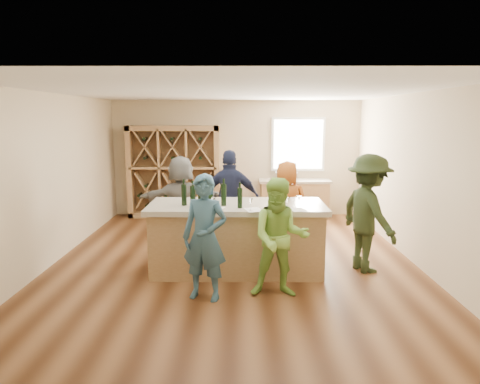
{
  "coord_description": "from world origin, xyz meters",
  "views": [
    {
      "loc": [
        0.12,
        -6.94,
        2.41
      ],
      "look_at": [
        0.1,
        0.2,
        1.15
      ],
      "focal_mm": 32.0,
      "sensor_mm": 36.0,
      "label": 1
    }
  ],
  "objects_px": {
    "wine_bottle_e": "(224,195)",
    "wine_rack": "(174,172)",
    "person_near_left": "(205,238)",
    "sink": "(286,176)",
    "wine_bottle_d": "(211,196)",
    "person_near_right": "(280,238)",
    "wine_bottle_c": "(200,195)",
    "person_far_right": "(287,205)",
    "wine_bottle_b": "(193,197)",
    "person_far_left": "(181,201)",
    "person_far_mid": "(231,199)",
    "tasting_counter_base": "(237,240)",
    "wine_bottle_f": "(240,198)",
    "wine_bottle_a": "(184,195)",
    "person_server": "(368,213)"
  },
  "relations": [
    {
      "from": "sink",
      "to": "wine_bottle_e",
      "type": "height_order",
      "value": "wine_bottle_e"
    },
    {
      "from": "wine_bottle_c",
      "to": "person_far_right",
      "type": "height_order",
      "value": "person_far_right"
    },
    {
      "from": "person_far_right",
      "to": "wine_bottle_a",
      "type": "bearing_deg",
      "value": 39.14
    },
    {
      "from": "tasting_counter_base",
      "to": "person_far_right",
      "type": "relative_size",
      "value": 1.6
    },
    {
      "from": "person_near_right",
      "to": "person_far_mid",
      "type": "height_order",
      "value": "person_far_mid"
    },
    {
      "from": "sink",
      "to": "person_far_mid",
      "type": "distance_m",
      "value": 2.75
    },
    {
      "from": "sink",
      "to": "tasting_counter_base",
      "type": "relative_size",
      "value": 0.21
    },
    {
      "from": "wine_bottle_a",
      "to": "person_near_right",
      "type": "xyz_separation_m",
      "value": [
        1.39,
        -0.85,
        -0.43
      ]
    },
    {
      "from": "tasting_counter_base",
      "to": "wine_bottle_d",
      "type": "xyz_separation_m",
      "value": [
        -0.39,
        -0.2,
        0.73
      ]
    },
    {
      "from": "person_near_left",
      "to": "wine_bottle_f",
      "type": "relative_size",
      "value": 5.61
    },
    {
      "from": "wine_rack",
      "to": "sink",
      "type": "relative_size",
      "value": 4.06
    },
    {
      "from": "wine_bottle_b",
      "to": "person_far_left",
      "type": "height_order",
      "value": "person_far_left"
    },
    {
      "from": "person_far_left",
      "to": "wine_bottle_e",
      "type": "bearing_deg",
      "value": 113.8
    },
    {
      "from": "wine_bottle_d",
      "to": "person_server",
      "type": "xyz_separation_m",
      "value": [
        2.44,
        0.22,
        -0.31
      ]
    },
    {
      "from": "wine_bottle_e",
      "to": "person_far_right",
      "type": "distance_m",
      "value": 1.82
    },
    {
      "from": "person_near_left",
      "to": "sink",
      "type": "bearing_deg",
      "value": 88.2
    },
    {
      "from": "wine_bottle_e",
      "to": "person_near_left",
      "type": "distance_m",
      "value": 1.03
    },
    {
      "from": "person_near_left",
      "to": "wine_bottle_f",
      "type": "height_order",
      "value": "person_near_left"
    },
    {
      "from": "wine_bottle_e",
      "to": "person_near_left",
      "type": "bearing_deg",
      "value": -103.08
    },
    {
      "from": "wine_bottle_c",
      "to": "wine_bottle_f",
      "type": "height_order",
      "value": "same"
    },
    {
      "from": "tasting_counter_base",
      "to": "person_near_left",
      "type": "bearing_deg",
      "value": -111.28
    },
    {
      "from": "wine_bottle_e",
      "to": "person_near_right",
      "type": "relative_size",
      "value": 0.21
    },
    {
      "from": "wine_bottle_c",
      "to": "person_near_left",
      "type": "bearing_deg",
      "value": -81.49
    },
    {
      "from": "wine_bottle_c",
      "to": "person_far_mid",
      "type": "distance_m",
      "value": 1.41
    },
    {
      "from": "wine_bottle_a",
      "to": "wine_bottle_d",
      "type": "distance_m",
      "value": 0.42
    },
    {
      "from": "wine_bottle_a",
      "to": "wine_bottle_d",
      "type": "height_order",
      "value": "wine_bottle_a"
    },
    {
      "from": "wine_bottle_a",
      "to": "person_far_mid",
      "type": "distance_m",
      "value": 1.54
    },
    {
      "from": "person_far_left",
      "to": "wine_bottle_a",
      "type": "bearing_deg",
      "value": 93.15
    },
    {
      "from": "sink",
      "to": "wine_bottle_b",
      "type": "height_order",
      "value": "wine_bottle_b"
    },
    {
      "from": "wine_bottle_a",
      "to": "person_far_mid",
      "type": "height_order",
      "value": "person_far_mid"
    },
    {
      "from": "tasting_counter_base",
      "to": "person_near_right",
      "type": "distance_m",
      "value": 1.17
    },
    {
      "from": "sink",
      "to": "wine_bottle_d",
      "type": "distance_m",
      "value": 4.16
    },
    {
      "from": "wine_rack",
      "to": "wine_bottle_c",
      "type": "relative_size",
      "value": 7.33
    },
    {
      "from": "wine_bottle_e",
      "to": "wine_bottle_f",
      "type": "relative_size",
      "value": 1.11
    },
    {
      "from": "wine_bottle_d",
      "to": "wine_bottle_e",
      "type": "relative_size",
      "value": 0.92
    },
    {
      "from": "wine_bottle_e",
      "to": "wine_rack",
      "type": "bearing_deg",
      "value": 109.36
    },
    {
      "from": "person_near_left",
      "to": "wine_bottle_d",
      "type": "bearing_deg",
      "value": 105.21
    },
    {
      "from": "sink",
      "to": "person_far_mid",
      "type": "xyz_separation_m",
      "value": [
        -1.27,
        -2.43,
        -0.1
      ]
    },
    {
      "from": "wine_bottle_b",
      "to": "person_far_left",
      "type": "relative_size",
      "value": 0.19
    },
    {
      "from": "person_far_mid",
      "to": "person_far_right",
      "type": "height_order",
      "value": "person_far_mid"
    },
    {
      "from": "wine_bottle_e",
      "to": "person_far_right",
      "type": "bearing_deg",
      "value": 51.22
    },
    {
      "from": "wine_bottle_c",
      "to": "person_server",
      "type": "distance_m",
      "value": 2.63
    },
    {
      "from": "sink",
      "to": "wine_bottle_a",
      "type": "xyz_separation_m",
      "value": [
        -1.95,
        -3.77,
        0.23
      ]
    },
    {
      "from": "sink",
      "to": "person_server",
      "type": "distance_m",
      "value": 3.75
    },
    {
      "from": "wine_bottle_e",
      "to": "person_far_mid",
      "type": "xyz_separation_m",
      "value": [
        0.07,
        1.36,
        -0.34
      ]
    },
    {
      "from": "wine_bottle_d",
      "to": "person_near_right",
      "type": "bearing_deg",
      "value": -37.77
    },
    {
      "from": "wine_bottle_a",
      "to": "wine_bottle_b",
      "type": "relative_size",
      "value": 1.0
    },
    {
      "from": "wine_bottle_b",
      "to": "person_far_right",
      "type": "distance_m",
      "value": 2.21
    },
    {
      "from": "wine_bottle_e",
      "to": "wine_bottle_b",
      "type": "bearing_deg",
      "value": -163.43
    },
    {
      "from": "wine_bottle_a",
      "to": "person_near_left",
      "type": "distance_m",
      "value": 1.1
    }
  ]
}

